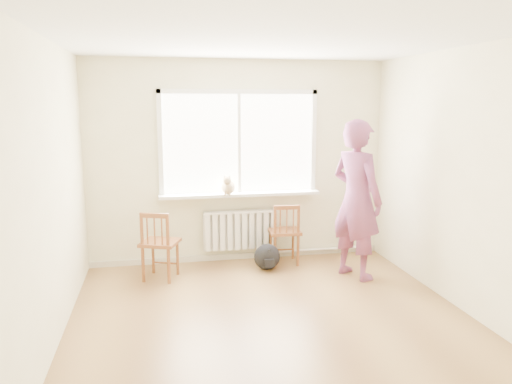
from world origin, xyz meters
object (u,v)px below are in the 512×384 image
chair_right (285,234)px  backpack (267,257)px  chair_left (159,245)px  cat (228,186)px  person (357,200)px

chair_right → backpack: bearing=35.8°
backpack → chair_left: bearing=-175.7°
cat → person: bearing=-15.1°
chair_left → backpack: bearing=-154.4°
chair_left → person: bearing=-167.1°
person → chair_left: bearing=53.9°
person → cat: bearing=34.1°
chair_right → cat: (-0.74, 0.15, 0.64)m
person → cat: size_ratio=4.80×
cat → backpack: size_ratio=1.19×
chair_right → backpack: chair_right is taller
person → chair_right: bearing=21.3°
chair_right → person: size_ratio=0.42×
person → backpack: 1.37m
cat → backpack: (0.46, -0.33, -0.89)m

